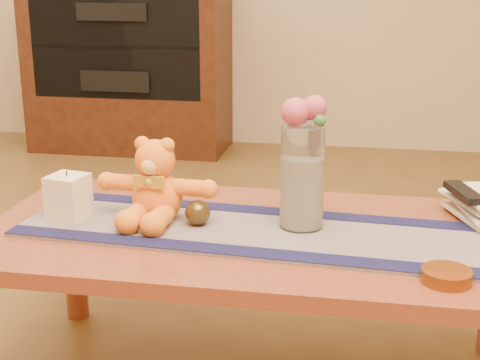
% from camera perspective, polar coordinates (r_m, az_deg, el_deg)
% --- Properties ---
extents(coffee_table_top, '(1.40, 0.70, 0.04)m').
position_cam_1_polar(coffee_table_top, '(1.76, 1.61, -4.76)').
color(coffee_table_top, maroon).
rests_on(coffee_table_top, floor).
extents(table_leg_bl, '(0.07, 0.07, 0.41)m').
position_cam_1_polar(table_leg_bl, '(2.28, -13.49, -6.20)').
color(table_leg_bl, maroon).
rests_on(table_leg_bl, floor).
extents(persian_runner, '(1.22, 0.42, 0.01)m').
position_cam_1_polar(persian_runner, '(1.73, 1.43, -4.24)').
color(persian_runner, '#191D46').
rests_on(persian_runner, coffee_table_top).
extents(runner_border_near, '(1.20, 0.13, 0.00)m').
position_cam_1_polar(runner_border_near, '(1.60, 0.31, -5.88)').
color(runner_border_near, '#121236').
rests_on(runner_border_near, persian_runner).
extents(runner_border_far, '(1.20, 0.13, 0.00)m').
position_cam_1_polar(runner_border_far, '(1.87, 2.40, -2.55)').
color(runner_border_far, '#121236').
rests_on(runner_border_far, persian_runner).
extents(teddy_bear, '(0.32, 0.27, 0.20)m').
position_cam_1_polar(teddy_bear, '(1.80, -6.89, -0.04)').
color(teddy_bear, orange).
rests_on(teddy_bear, persian_runner).
extents(pillar_candle, '(0.11, 0.11, 0.11)m').
position_cam_1_polar(pillar_candle, '(1.87, -13.95, -1.28)').
color(pillar_candle, '#FFE2BB').
rests_on(pillar_candle, persian_runner).
extents(candle_wick, '(0.00, 0.00, 0.01)m').
position_cam_1_polar(candle_wick, '(1.85, -14.08, 0.54)').
color(candle_wick, black).
rests_on(candle_wick, pillar_candle).
extents(glass_vase, '(0.11, 0.11, 0.26)m').
position_cam_1_polar(glass_vase, '(1.72, 5.15, 0.25)').
color(glass_vase, silver).
rests_on(glass_vase, persian_runner).
extents(potpourri_fill, '(0.09, 0.09, 0.18)m').
position_cam_1_polar(potpourri_fill, '(1.73, 5.12, -0.99)').
color(potpourri_fill, beige).
rests_on(potpourri_fill, glass_vase).
extents(rose_left, '(0.07, 0.07, 0.07)m').
position_cam_1_polar(rose_left, '(1.68, 4.58, 5.61)').
color(rose_left, '#C44554').
rests_on(rose_left, glass_vase).
extents(rose_right, '(0.06, 0.06, 0.06)m').
position_cam_1_polar(rose_right, '(1.68, 6.17, 5.97)').
color(rose_right, '#C44554').
rests_on(rose_right, glass_vase).
extents(blue_flower_back, '(0.04, 0.04, 0.04)m').
position_cam_1_polar(blue_flower_back, '(1.72, 5.73, 5.62)').
color(blue_flower_back, '#4C68A6').
rests_on(blue_flower_back, glass_vase).
extents(blue_flower_side, '(0.04, 0.04, 0.04)m').
position_cam_1_polar(blue_flower_side, '(1.71, 4.34, 5.32)').
color(blue_flower_side, '#4C68A6').
rests_on(blue_flower_side, glass_vase).
extents(leaf_sprig, '(0.03, 0.03, 0.03)m').
position_cam_1_polar(leaf_sprig, '(1.66, 6.59, 4.87)').
color(leaf_sprig, '#33662D').
rests_on(leaf_sprig, glass_vase).
extents(bronze_ball, '(0.07, 0.07, 0.06)m').
position_cam_1_polar(bronze_ball, '(1.76, -3.50, -2.71)').
color(bronze_ball, '#453417').
rests_on(bronze_ball, persian_runner).
extents(book_bottom, '(0.23, 0.27, 0.02)m').
position_cam_1_polar(book_bottom, '(1.89, 17.61, -3.04)').
color(book_bottom, beige).
rests_on(book_bottom, coffee_table_top).
extents(book_lower, '(0.21, 0.25, 0.02)m').
position_cam_1_polar(book_lower, '(1.88, 17.85, -2.53)').
color(book_lower, beige).
rests_on(book_lower, book_bottom).
extents(book_upper, '(0.24, 0.27, 0.02)m').
position_cam_1_polar(book_upper, '(1.88, 17.51, -1.93)').
color(book_upper, beige).
rests_on(book_upper, book_lower).
extents(book_top, '(0.21, 0.26, 0.02)m').
position_cam_1_polar(book_top, '(1.87, 17.90, -1.41)').
color(book_top, beige).
rests_on(book_top, book_upper).
extents(tv_remote, '(0.09, 0.17, 0.02)m').
position_cam_1_polar(tv_remote, '(1.86, 17.93, -0.98)').
color(tv_remote, black).
rests_on(tv_remote, book_top).
extents(amber_dish, '(0.13, 0.13, 0.03)m').
position_cam_1_polar(amber_dish, '(1.53, 16.62, -7.58)').
color(amber_dish, '#BF5914').
rests_on(amber_dish, coffee_table_top).
extents(media_cabinet, '(1.20, 0.50, 1.10)m').
position_cam_1_polar(media_cabinet, '(4.38, -9.12, 9.65)').
color(media_cabinet, black).
rests_on(media_cabinet, floor).
extents(cabinet_cavity, '(1.02, 0.03, 0.61)m').
position_cam_1_polar(cabinet_cavity, '(4.15, -10.27, 10.74)').
color(cabinet_cavity, black).
rests_on(cabinet_cavity, media_cabinet).
extents(cabinet_shelf, '(1.02, 0.20, 0.02)m').
position_cam_1_polar(cabinet_shelf, '(4.23, -9.87, 10.87)').
color(cabinet_shelf, black).
rests_on(cabinet_shelf, media_cabinet).
extents(stereo_upper, '(0.42, 0.28, 0.10)m').
position_cam_1_polar(stereo_upper, '(4.23, -9.91, 13.57)').
color(stereo_upper, black).
rests_on(stereo_upper, media_cabinet).
extents(stereo_lower, '(0.42, 0.28, 0.12)m').
position_cam_1_polar(stereo_lower, '(4.27, -9.64, 8.26)').
color(stereo_lower, black).
rests_on(stereo_lower, media_cabinet).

